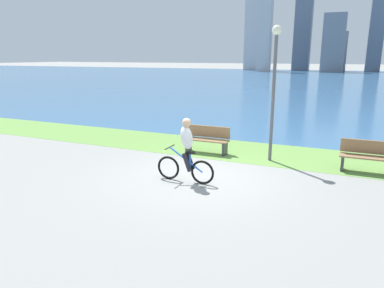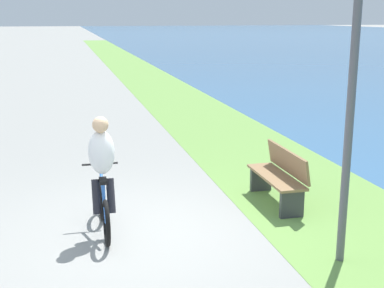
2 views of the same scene
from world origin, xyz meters
TOP-DOWN VIEW (x-y plane):
  - ground_plane at (0.00, 0.00)m, footprint 300.00×300.00m
  - grass_strip_bayside at (0.00, 3.09)m, footprint 120.00×2.78m
  - bay_water_surface at (0.00, 42.05)m, footprint 300.00×75.14m
  - cyclist_lead at (-0.18, -0.44)m, footprint 1.59×0.52m
  - bench_near_path at (4.13, 2.26)m, footprint 1.50×0.47m
  - bench_far_along_path at (-0.73, 2.41)m, footprint 1.50×0.47m
  - lamppost_tall at (1.40, 2.35)m, footprint 0.28×0.28m
  - city_skyline_far_shore at (3.38, 71.55)m, footprint 40.87×11.59m

SIDE VIEW (x-z plane):
  - ground_plane at x=0.00m, z-range 0.00..0.00m
  - bay_water_surface at x=0.00m, z-range 0.00..0.00m
  - grass_strip_bayside at x=0.00m, z-range 0.00..0.01m
  - bench_near_path at x=4.13m, z-range 0.00..0.90m
  - bench_far_along_path at x=-0.73m, z-range 0.00..0.90m
  - cyclist_lead at x=-0.18m, z-range 0.00..1.67m
  - lamppost_tall at x=1.40m, z-range 0.61..4.62m
  - city_skyline_far_shore at x=3.38m, z-range -2.01..19.28m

